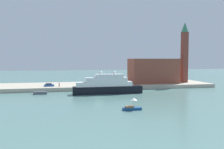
# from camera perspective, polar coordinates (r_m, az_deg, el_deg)

# --- Properties ---
(ground) EXTENTS (400.00, 400.00, 0.00)m
(ground) POSITION_cam_1_polar(r_m,az_deg,el_deg) (77.97, -3.23, -5.50)
(ground) COLOR slate
(quay_dock) EXTENTS (110.00, 22.95, 1.54)m
(quay_dock) POSITION_cam_1_polar(r_m,az_deg,el_deg) (104.85, -5.56, -2.73)
(quay_dock) COLOR #B7AD99
(quay_dock) RESTS_ON ground
(large_yacht) EXTENTS (25.24, 3.66, 9.67)m
(large_yacht) POSITION_cam_1_polar(r_m,az_deg,el_deg) (85.02, -1.25, -2.79)
(large_yacht) COLOR black
(large_yacht) RESTS_ON ground
(small_motorboat) EXTENTS (4.58, 1.66, 2.98)m
(small_motorboat) POSITION_cam_1_polar(r_m,az_deg,el_deg) (58.32, 4.91, -7.71)
(small_motorboat) COLOR navy
(small_motorboat) RESTS_ON ground
(work_barge) EXTENTS (4.70, 1.54, 0.96)m
(work_barge) POSITION_cam_1_polar(r_m,az_deg,el_deg) (87.94, -17.01, -4.30)
(work_barge) COLOR #595966
(work_barge) RESTS_ON ground
(harbor_building) EXTENTS (21.70, 11.23, 11.26)m
(harbor_building) POSITION_cam_1_polar(r_m,az_deg,el_deg) (110.38, 9.97, 0.88)
(harbor_building) COLOR brown
(harbor_building) RESTS_ON quay_dock
(bell_tower) EXTENTS (3.46, 3.46, 28.47)m
(bell_tower) POSITION_cam_1_polar(r_m,az_deg,el_deg) (117.12, 17.22, 5.74)
(bell_tower) COLOR brown
(bell_tower) RESTS_ON quay_dock
(parked_car) EXTENTS (3.95, 1.69, 1.27)m
(parked_car) POSITION_cam_1_polar(r_m,az_deg,el_deg) (98.48, -15.04, -2.48)
(parked_car) COLOR #1E4C99
(parked_car) RESTS_ON quay_dock
(person_figure) EXTENTS (0.36, 0.36, 1.73)m
(person_figure) POSITION_cam_1_polar(r_m,az_deg,el_deg) (96.13, -12.73, -2.44)
(person_figure) COLOR maroon
(person_figure) RESTS_ON quay_dock
(mooring_bollard) EXTENTS (0.42, 0.42, 0.61)m
(mooring_bollard) POSITION_cam_1_polar(r_m,az_deg,el_deg) (95.49, -0.31, -2.69)
(mooring_bollard) COLOR black
(mooring_bollard) RESTS_ON quay_dock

